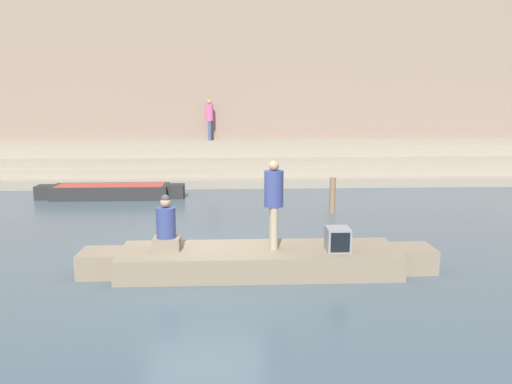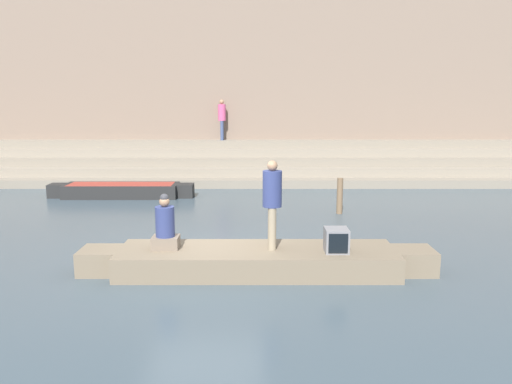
{
  "view_description": "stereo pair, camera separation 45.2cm",
  "coord_description": "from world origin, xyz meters",
  "px_view_note": "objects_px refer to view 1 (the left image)",
  "views": [
    {
      "loc": [
        0.64,
        -9.95,
        3.32
      ],
      "look_at": [
        1.11,
        0.53,
        1.37
      ],
      "focal_mm": 35.0,
      "sensor_mm": 36.0,
      "label": 1
    },
    {
      "loc": [
        1.09,
        -9.96,
        3.32
      ],
      "look_at": [
        1.11,
        0.53,
        1.37
      ],
      "focal_mm": 35.0,
      "sensor_mm": 36.0,
      "label": 2
    }
  ],
  "objects_px": {
    "person_standing": "(274,198)",
    "mooring_post": "(332,195)",
    "rowboat_main": "(259,260)",
    "person_rowing": "(166,228)",
    "tv_set": "(338,239)",
    "person_on_steps": "(210,117)",
    "moored_boat_shore": "(111,191)"
  },
  "relations": [
    {
      "from": "rowboat_main",
      "to": "person_standing",
      "type": "xyz_separation_m",
      "value": [
        0.29,
        0.05,
        1.21
      ]
    },
    {
      "from": "tv_set",
      "to": "person_rowing",
      "type": "bearing_deg",
      "value": 169.03
    },
    {
      "from": "rowboat_main",
      "to": "mooring_post",
      "type": "distance_m",
      "value": 5.65
    },
    {
      "from": "rowboat_main",
      "to": "tv_set",
      "type": "distance_m",
      "value": 1.58
    },
    {
      "from": "person_standing",
      "to": "tv_set",
      "type": "relative_size",
      "value": 3.69
    },
    {
      "from": "moored_boat_shore",
      "to": "mooring_post",
      "type": "xyz_separation_m",
      "value": [
        7.11,
        -2.55,
        0.29
      ]
    },
    {
      "from": "person_rowing",
      "to": "mooring_post",
      "type": "relative_size",
      "value": 1.02
    },
    {
      "from": "rowboat_main",
      "to": "tv_set",
      "type": "bearing_deg",
      "value": -9.53
    },
    {
      "from": "moored_boat_shore",
      "to": "person_on_steps",
      "type": "xyz_separation_m",
      "value": [
        3.17,
        4.85,
        2.34
      ]
    },
    {
      "from": "rowboat_main",
      "to": "person_on_steps",
      "type": "height_order",
      "value": "person_on_steps"
    },
    {
      "from": "tv_set",
      "to": "person_on_steps",
      "type": "xyz_separation_m",
      "value": [
        -3.0,
        12.66,
        1.89
      ]
    },
    {
      "from": "person_rowing",
      "to": "mooring_post",
      "type": "distance_m",
      "value": 6.59
    },
    {
      "from": "person_standing",
      "to": "mooring_post",
      "type": "distance_m",
      "value": 5.56
    },
    {
      "from": "rowboat_main",
      "to": "person_rowing",
      "type": "xyz_separation_m",
      "value": [
        -1.77,
        0.04,
        0.65
      ]
    },
    {
      "from": "moored_boat_shore",
      "to": "tv_set",
      "type": "bearing_deg",
      "value": -48.72
    },
    {
      "from": "person_standing",
      "to": "person_on_steps",
      "type": "height_order",
      "value": "person_on_steps"
    },
    {
      "from": "person_rowing",
      "to": "moored_boat_shore",
      "type": "relative_size",
      "value": 0.22
    },
    {
      "from": "rowboat_main",
      "to": "moored_boat_shore",
      "type": "distance_m",
      "value": 8.95
    },
    {
      "from": "person_standing",
      "to": "mooring_post",
      "type": "height_order",
      "value": "person_standing"
    },
    {
      "from": "moored_boat_shore",
      "to": "mooring_post",
      "type": "relative_size",
      "value": 4.69
    },
    {
      "from": "rowboat_main",
      "to": "person_rowing",
      "type": "height_order",
      "value": "person_rowing"
    },
    {
      "from": "tv_set",
      "to": "moored_boat_shore",
      "type": "distance_m",
      "value": 9.96
    },
    {
      "from": "person_on_steps",
      "to": "tv_set",
      "type": "bearing_deg",
      "value": 96.05
    },
    {
      "from": "tv_set",
      "to": "moored_boat_shore",
      "type": "xyz_separation_m",
      "value": [
        -6.17,
        7.81,
        -0.45
      ]
    },
    {
      "from": "person_standing",
      "to": "person_rowing",
      "type": "xyz_separation_m",
      "value": [
        -2.06,
        -0.01,
        -0.56
      ]
    },
    {
      "from": "person_rowing",
      "to": "rowboat_main",
      "type": "bearing_deg",
      "value": -11.65
    },
    {
      "from": "person_rowing",
      "to": "tv_set",
      "type": "height_order",
      "value": "person_rowing"
    },
    {
      "from": "person_standing",
      "to": "person_on_steps",
      "type": "distance_m",
      "value": 12.62
    },
    {
      "from": "moored_boat_shore",
      "to": "mooring_post",
      "type": "height_order",
      "value": "mooring_post"
    },
    {
      "from": "moored_boat_shore",
      "to": "person_standing",
      "type": "bearing_deg",
      "value": -53.88
    },
    {
      "from": "tv_set",
      "to": "rowboat_main",
      "type": "bearing_deg",
      "value": 166.15
    },
    {
      "from": "person_rowing",
      "to": "tv_set",
      "type": "bearing_deg",
      "value": -14.1
    }
  ]
}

